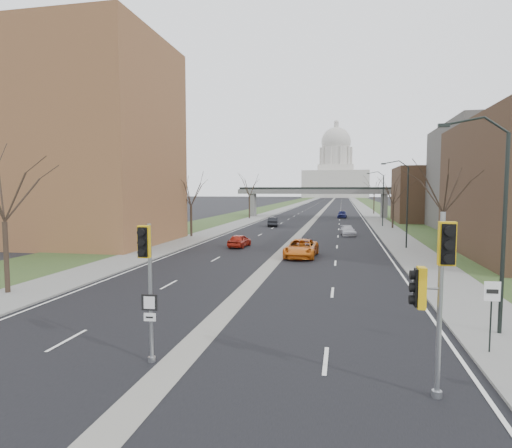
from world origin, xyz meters
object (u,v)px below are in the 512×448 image
(signal_pole_median, at_px, (147,268))
(car_left_near, at_px, (239,241))
(car_right_far, at_px, (342,214))
(car_left_far, at_px, (273,222))
(car_right_near, at_px, (301,248))
(speed_limit_sign, at_px, (491,304))
(car_right_mid, at_px, (348,231))
(signal_pole_right, at_px, (435,279))

(signal_pole_median, xyz_separation_m, car_left_near, (-4.02, 29.51, -2.65))
(car_right_far, bearing_deg, car_left_far, -112.09)
(car_right_far, bearing_deg, car_left_near, -98.87)
(car_right_near, xyz_separation_m, car_right_far, (3.47, 54.11, -0.01))
(speed_limit_sign, bearing_deg, car_left_far, 103.86)
(car_left_near, xyz_separation_m, car_right_near, (6.86, -5.28, 0.11))
(signal_pole_median, height_order, car_right_far, signal_pole_median)
(signal_pole_median, height_order, speed_limit_sign, signal_pole_median)
(signal_pole_median, relative_size, car_right_near, 0.85)
(car_right_near, bearing_deg, speed_limit_sign, -65.06)
(car_left_near, distance_m, car_left_far, 25.56)
(car_right_mid, bearing_deg, car_right_far, 84.23)
(car_left_far, bearing_deg, car_right_mid, 128.22)
(car_left_far, bearing_deg, speed_limit_sign, 101.18)
(car_left_far, xyz_separation_m, car_right_far, (10.93, 23.27, 0.05))
(signal_pole_right, distance_m, car_right_far, 79.09)
(speed_limit_sign, relative_size, car_right_far, 0.56)
(signal_pole_median, xyz_separation_m, speed_limit_sign, (11.55, 3.22, -1.44))
(signal_pole_right, xyz_separation_m, car_left_far, (-13.48, 55.73, -2.74))
(signal_pole_right, relative_size, car_right_mid, 1.25)
(speed_limit_sign, bearing_deg, car_right_near, 109.06)
(car_right_near, distance_m, car_right_far, 54.22)
(speed_limit_sign, xyz_separation_m, car_left_near, (-15.57, 26.29, -1.20))
(signal_pole_median, bearing_deg, car_left_near, 93.80)
(speed_limit_sign, height_order, car_right_near, speed_limit_sign)
(car_left_far, height_order, car_right_far, car_right_far)
(signal_pole_right, bearing_deg, speed_limit_sign, 53.89)
(signal_pole_right, xyz_separation_m, car_left_near, (-12.87, 30.18, -2.79))
(car_right_far, bearing_deg, signal_pole_median, -91.53)
(signal_pole_median, height_order, car_left_near, signal_pole_median)
(car_right_far, bearing_deg, speed_limit_sign, -82.93)
(car_left_far, xyz_separation_m, car_right_mid, (11.68, -11.94, -0.11))
(signal_pole_right, distance_m, car_left_near, 32.93)
(car_left_near, relative_size, car_left_far, 0.90)
(signal_pole_median, bearing_deg, car_right_far, 81.43)
(signal_pole_median, xyz_separation_m, signal_pole_right, (8.85, -0.67, 0.14))
(car_right_far, bearing_deg, car_right_mid, -85.71)
(car_left_far, distance_m, car_right_mid, 16.70)
(speed_limit_sign, distance_m, car_left_far, 54.32)
(car_left_near, distance_m, car_right_mid, 17.55)
(car_right_mid, bearing_deg, car_left_far, 127.39)
(car_left_near, bearing_deg, car_right_far, -97.06)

